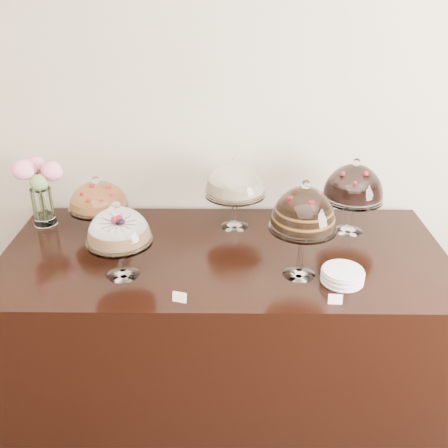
{
  "coord_description": "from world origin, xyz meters",
  "views": [
    {
      "loc": [
        -0.24,
        0.3,
        2.15
      ],
      "look_at": [
        -0.26,
        2.4,
        1.08
      ],
      "focal_mm": 40.0,
      "sensor_mm": 36.0,
      "label": 1
    }
  ],
  "objects_px": {
    "cake_stand_choco_layer": "(304,212)",
    "flower_vase": "(38,182)",
    "cake_stand_sugar_sponge": "(119,229)",
    "cake_stand_fruit_tart": "(98,198)",
    "cake_stand_cheesecake": "(235,182)",
    "cake_stand_dark_choco": "(354,185)",
    "plate_stack": "(342,276)",
    "display_counter": "(224,324)"
  },
  "relations": [
    {
      "from": "cake_stand_choco_layer",
      "to": "flower_vase",
      "type": "height_order",
      "value": "cake_stand_choco_layer"
    },
    {
      "from": "cake_stand_sugar_sponge",
      "to": "cake_stand_fruit_tart",
      "type": "bearing_deg",
      "value": 114.63
    },
    {
      "from": "cake_stand_cheesecake",
      "to": "cake_stand_dark_choco",
      "type": "distance_m",
      "value": 0.61
    },
    {
      "from": "flower_vase",
      "to": "plate_stack",
      "type": "xyz_separation_m",
      "value": [
        1.52,
        -0.56,
        -0.22
      ]
    },
    {
      "from": "cake_stand_cheesecake",
      "to": "plate_stack",
      "type": "relative_size",
      "value": 2.13
    },
    {
      "from": "cake_stand_fruit_tart",
      "to": "display_counter",
      "type": "bearing_deg",
      "value": -18.25
    },
    {
      "from": "plate_stack",
      "to": "cake_stand_fruit_tart",
      "type": "bearing_deg",
      "value": 158.11
    },
    {
      "from": "display_counter",
      "to": "cake_stand_cheesecake",
      "type": "xyz_separation_m",
      "value": [
        0.05,
        0.28,
        0.71
      ]
    },
    {
      "from": "cake_stand_sugar_sponge",
      "to": "cake_stand_fruit_tart",
      "type": "height_order",
      "value": "cake_stand_sugar_sponge"
    },
    {
      "from": "display_counter",
      "to": "flower_vase",
      "type": "distance_m",
      "value": 1.25
    },
    {
      "from": "cake_stand_sugar_sponge",
      "to": "cake_stand_cheesecake",
      "type": "distance_m",
      "value": 0.71
    },
    {
      "from": "cake_stand_choco_layer",
      "to": "flower_vase",
      "type": "relative_size",
      "value": 1.17
    },
    {
      "from": "display_counter",
      "to": "cake_stand_dark_choco",
      "type": "distance_m",
      "value": 1.0
    },
    {
      "from": "cake_stand_choco_layer",
      "to": "cake_stand_cheesecake",
      "type": "xyz_separation_m",
      "value": [
        -0.29,
        0.48,
        -0.06
      ]
    },
    {
      "from": "cake_stand_choco_layer",
      "to": "cake_stand_cheesecake",
      "type": "relative_size",
      "value": 1.17
    },
    {
      "from": "plate_stack",
      "to": "cake_stand_cheesecake",
      "type": "bearing_deg",
      "value": 131.49
    },
    {
      "from": "cake_stand_dark_choco",
      "to": "plate_stack",
      "type": "relative_size",
      "value": 2.18
    },
    {
      "from": "cake_stand_fruit_tart",
      "to": "cake_stand_sugar_sponge",
      "type": "bearing_deg",
      "value": -65.37
    },
    {
      "from": "cake_stand_cheesecake",
      "to": "plate_stack",
      "type": "bearing_deg",
      "value": -48.51
    },
    {
      "from": "display_counter",
      "to": "cake_stand_cheesecake",
      "type": "relative_size",
      "value": 5.53
    },
    {
      "from": "display_counter",
      "to": "flower_vase",
      "type": "relative_size",
      "value": 5.5
    },
    {
      "from": "cake_stand_dark_choco",
      "to": "plate_stack",
      "type": "xyz_separation_m",
      "value": [
        -0.13,
        -0.49,
        -0.23
      ]
    },
    {
      "from": "cake_stand_sugar_sponge",
      "to": "flower_vase",
      "type": "height_order",
      "value": "flower_vase"
    },
    {
      "from": "cake_stand_choco_layer",
      "to": "cake_stand_dark_choco",
      "type": "bearing_deg",
      "value": 53.81
    },
    {
      "from": "cake_stand_cheesecake",
      "to": "display_counter",
      "type": "bearing_deg",
      "value": -101.01
    },
    {
      "from": "flower_vase",
      "to": "cake_stand_cheesecake",
      "type": "bearing_deg",
      "value": -0.99
    },
    {
      "from": "cake_stand_sugar_sponge",
      "to": "flower_vase",
      "type": "bearing_deg",
      "value": 136.05
    },
    {
      "from": "cake_stand_sugar_sponge",
      "to": "cake_stand_choco_layer",
      "type": "distance_m",
      "value": 0.81
    },
    {
      "from": "cake_stand_sugar_sponge",
      "to": "cake_stand_choco_layer",
      "type": "relative_size",
      "value": 0.79
    },
    {
      "from": "cake_stand_dark_choco",
      "to": "flower_vase",
      "type": "distance_m",
      "value": 1.66
    },
    {
      "from": "display_counter",
      "to": "cake_stand_fruit_tart",
      "type": "xyz_separation_m",
      "value": [
        -0.66,
        0.22,
        0.64
      ]
    },
    {
      "from": "cake_stand_cheesecake",
      "to": "cake_stand_fruit_tart",
      "type": "distance_m",
      "value": 0.72
    },
    {
      "from": "cake_stand_fruit_tart",
      "to": "flower_vase",
      "type": "distance_m",
      "value": 0.35
    },
    {
      "from": "flower_vase",
      "to": "cake_stand_sugar_sponge",
      "type": "bearing_deg",
      "value": -43.95
    },
    {
      "from": "cake_stand_choco_layer",
      "to": "cake_stand_cheesecake",
      "type": "distance_m",
      "value": 0.57
    },
    {
      "from": "cake_stand_sugar_sponge",
      "to": "cake_stand_dark_choco",
      "type": "height_order",
      "value": "cake_stand_dark_choco"
    },
    {
      "from": "cake_stand_choco_layer",
      "to": "display_counter",
      "type": "bearing_deg",
      "value": 149.78
    },
    {
      "from": "display_counter",
      "to": "cake_stand_choco_layer",
      "type": "distance_m",
      "value": 0.87
    },
    {
      "from": "cake_stand_sugar_sponge",
      "to": "cake_stand_choco_layer",
      "type": "xyz_separation_m",
      "value": [
        0.81,
        0.01,
        0.08
      ]
    },
    {
      "from": "display_counter",
      "to": "plate_stack",
      "type": "bearing_deg",
      "value": -26.15
    },
    {
      "from": "cake_stand_sugar_sponge",
      "to": "cake_stand_dark_choco",
      "type": "xyz_separation_m",
      "value": [
        1.13,
        0.45,
        0.03
      ]
    },
    {
      "from": "display_counter",
      "to": "cake_stand_choco_layer",
      "type": "xyz_separation_m",
      "value": [
        0.35,
        -0.2,
        0.77
      ]
    }
  ]
}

